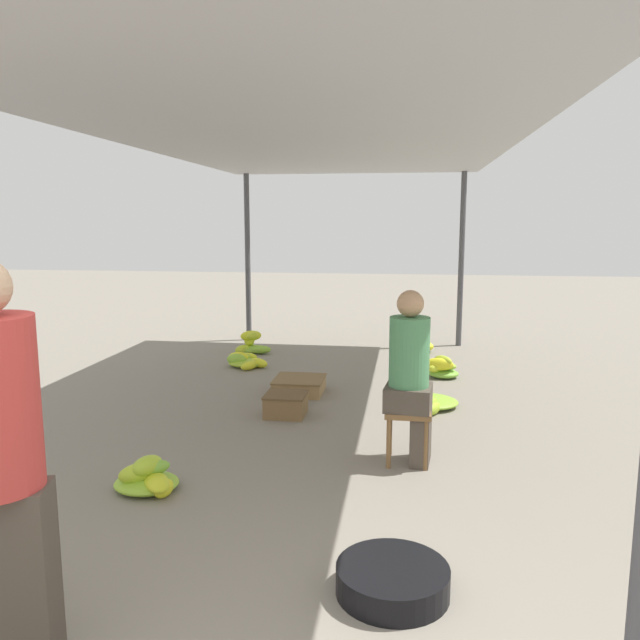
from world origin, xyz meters
name	(u,v)px	position (x,y,z in m)	size (l,w,h in m)	color
canopy_post_back_left	(248,258)	(-1.59, 7.58, 1.26)	(0.08, 0.08, 2.52)	#4C4C51
canopy_post_back_right	(461,260)	(1.59, 7.58, 1.26)	(0.08, 0.08, 2.52)	#4C4C51
canopy_tarp	(316,138)	(0.00, 3.94, 2.54)	(3.58, 7.68, 0.04)	#B2B2B7
stool	(408,419)	(0.85, 2.92, 0.34)	(0.34, 0.34, 0.42)	brown
vendor_seated	(411,374)	(0.87, 2.93, 0.69)	(0.37, 0.37, 1.32)	#4C4238
basin_black	(393,580)	(0.78, 1.20, 0.07)	(0.56, 0.56, 0.14)	black
banana_pile_left_0	(148,478)	(-0.90, 2.17, 0.09)	(0.48, 0.49, 0.24)	#A7C72E
banana_pile_left_1	(245,361)	(-1.18, 5.82, 0.07)	(0.57, 0.57, 0.18)	yellow
banana_pile_left_2	(252,345)	(-1.31, 6.64, 0.11)	(0.52, 0.43, 0.31)	#B7CE2B
banana_pile_right_0	(441,368)	(1.24, 5.58, 0.12)	(0.41, 0.33, 0.27)	yellow
banana_pile_right_1	(426,401)	(1.03, 4.40, 0.06)	(0.64, 0.69, 0.15)	#A5C62F
banana_pile_right_2	(415,344)	(0.94, 7.07, 0.11)	(0.61, 0.49, 0.31)	#7DB636
crate_near	(286,404)	(-0.29, 3.94, 0.11)	(0.38, 0.38, 0.21)	brown
crate_mid	(299,385)	(-0.30, 4.72, 0.08)	(0.53, 0.53, 0.16)	#9E7A4C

